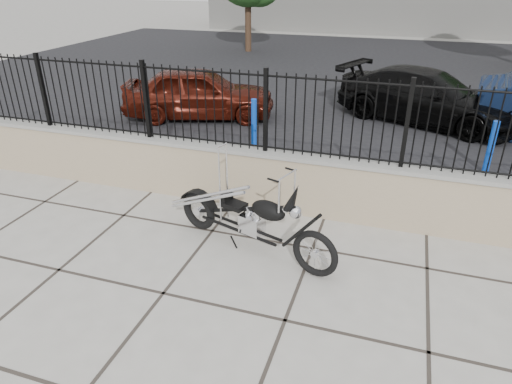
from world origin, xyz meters
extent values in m
plane|color=#99968E|center=(0.00, 0.00, 0.00)|extent=(90.00, 90.00, 0.00)
plane|color=black|center=(0.00, 12.50, 0.00)|extent=(30.00, 30.00, 0.00)
cube|color=gray|center=(0.00, 2.50, 0.48)|extent=(14.00, 0.36, 0.96)
cube|color=black|center=(0.00, 2.50, 1.56)|extent=(14.00, 0.08, 1.20)
imported|color=#431109|center=(-3.98, 6.58, 0.64)|extent=(4.02, 2.56, 1.27)
imported|color=black|center=(1.44, 7.97, 0.63)|extent=(4.71, 3.29, 1.27)
cylinder|color=blue|center=(-2.05, 5.13, 0.50)|extent=(0.15, 0.15, 1.01)
cylinder|color=blue|center=(2.57, 5.05, 0.50)|extent=(0.14, 0.14, 1.00)
cylinder|color=#382619|center=(-6.07, 16.49, 1.36)|extent=(0.27, 0.27, 2.72)
camera|label=1|loc=(0.89, -3.77, 3.51)|focal=32.00mm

